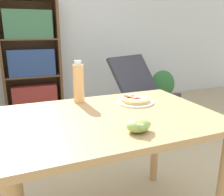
{
  "coord_description": "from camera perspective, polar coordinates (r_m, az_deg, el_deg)",
  "views": [
    {
      "loc": [
        -0.42,
        -1.23,
        1.22
      ],
      "look_at": [
        0.09,
        0.03,
        0.83
      ],
      "focal_mm": 38.0,
      "sensor_mm": 36.0,
      "label": 1
    }
  ],
  "objects": [
    {
      "name": "wall_back",
      "position": [
        3.88,
        -16.48,
        16.68
      ],
      "size": [
        8.0,
        0.05,
        2.6
      ],
      "color": "silver",
      "rests_on": "ground_plane"
    },
    {
      "name": "dining_table",
      "position": [
        1.35,
        -0.37,
        -8.61
      ],
      "size": [
        1.17,
        0.8,
        0.77
      ],
      "color": "tan",
      "rests_on": "ground_plane"
    },
    {
      "name": "pizza_on_plate",
      "position": [
        1.53,
        5.61,
        -0.59
      ],
      "size": [
        0.24,
        0.24,
        0.04
      ],
      "color": "white",
      "rests_on": "dining_table"
    },
    {
      "name": "grape_bunch",
      "position": [
        1.1,
        6.35,
        -6.55
      ],
      "size": [
        0.12,
        0.1,
        0.07
      ],
      "color": "#93BC5B",
      "rests_on": "dining_table"
    },
    {
      "name": "drink_bottle",
      "position": [
        1.53,
        -8.04,
        3.63
      ],
      "size": [
        0.07,
        0.07,
        0.27
      ],
      "color": "#EFB270",
      "rests_on": "dining_table"
    },
    {
      "name": "lounge_chair_far",
      "position": [
        3.18,
        7.63,
        -1.12
      ],
      "size": [
        0.89,
        0.96,
        0.88
      ],
      "rotation": [
        0.0,
        0.0,
        0.4
      ],
      "color": "black",
      "rests_on": "ground_plane"
    },
    {
      "name": "bookshelf",
      "position": [
        3.71,
        -18.8,
        8.41
      ],
      "size": [
        0.83,
        0.31,
        1.64
      ],
      "color": "brown",
      "rests_on": "ground_plane"
    },
    {
      "name": "potted_plant_floor",
      "position": [
        4.12,
        12.03,
        2.87
      ],
      "size": [
        0.41,
        0.35,
        0.57
      ],
      "color": "#8E5B42",
      "rests_on": "ground_plane"
    }
  ]
}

